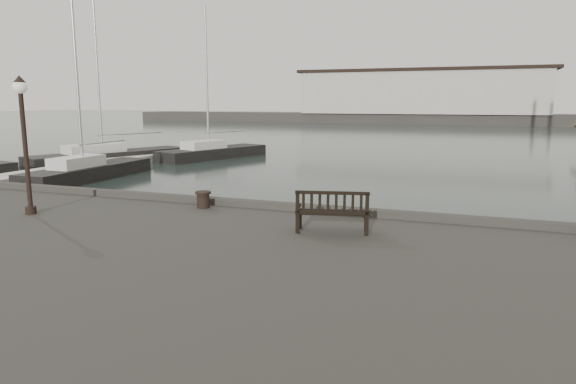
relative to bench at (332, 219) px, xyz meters
name	(u,v)px	position (x,y,z in m)	size (l,w,h in m)	color
ground	(338,271)	(-0.36, 1.99, -1.85)	(400.00, 400.00, 0.00)	black
pontoon	(45,174)	(-20.36, 11.99, -1.60)	(2.00, 24.00, 0.50)	beige
breakwater	(438,102)	(-4.92, 93.99, 2.45)	(140.00, 9.50, 12.20)	#383530
bench	(332,219)	(0.00, 0.00, 0.00)	(1.65, 0.88, 0.90)	black
bollard_left	(203,200)	(-3.91, 1.30, -0.07)	(0.42, 0.42, 0.44)	black
lamp_post	(23,126)	(-7.61, -0.87, 1.90)	(0.34, 0.34, 3.42)	black
yacht_b	(111,159)	(-22.01, 19.64, -1.60)	(6.70, 11.72, 15.13)	black
yacht_c	(89,175)	(-17.66, 12.51, -1.60)	(2.31, 8.89, 12.02)	black
yacht_d	(213,155)	(-16.46, 24.85, -1.61)	(5.46, 9.72, 11.86)	black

